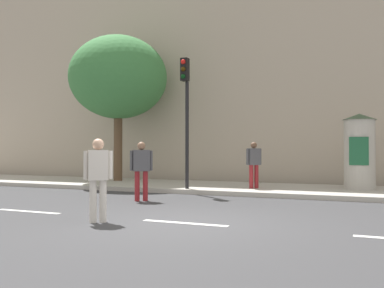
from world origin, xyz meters
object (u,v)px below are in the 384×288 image
Objects in this scene: poster_column at (359,151)px; street_tree at (118,78)px; pedestrian_tallest at (98,173)px; pedestrian_in_light_jacket at (253,161)px; traffic_light at (186,101)px; pedestrian_with_bag at (141,166)px.

street_tree reaches higher than poster_column.
pedestrian_in_light_jacket is at bearing 79.63° from pedestrian_tallest.
traffic_light is 2.59× the size of pedestrian_with_bag.
poster_column is (5.27, 2.15, -1.64)m from traffic_light.
pedestrian_with_bag is at bearing -122.84° from pedestrian_in_light_jacket.
poster_column is at bearing 17.54° from pedestrian_in_light_jacket.
traffic_light is 3.02m from pedestrian_in_light_jacket.
traffic_light is 5.93m from poster_column.
pedestrian_tallest is at bearing -119.68° from poster_column.
poster_column is 9.93m from street_tree.
street_tree is at bearing 150.69° from traffic_light.
poster_column is 1.49× the size of pedestrian_with_bag.
poster_column is 9.20m from pedestrian_tallest.
pedestrian_in_light_jacket is (-3.28, -1.04, -0.34)m from poster_column.
pedestrian_tallest is at bearing -100.37° from pedestrian_in_light_jacket.
poster_column is 1.60× the size of pedestrian_in_light_jacket.
pedestrian_in_light_jacket is at bearing 29.20° from traffic_light.
pedestrian_with_bag is (-5.55, -4.56, -0.43)m from poster_column.
street_tree is 3.65× the size of pedestrian_with_bag.
street_tree is (-9.44, 0.19, 3.06)m from poster_column.
traffic_light is at bearing -157.82° from poster_column.
street_tree is 10.14m from pedestrian_tallest.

